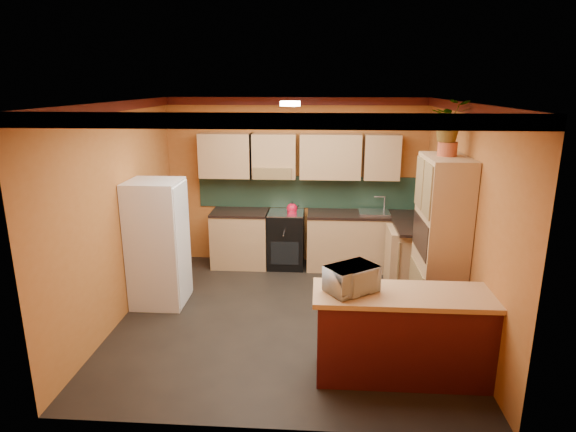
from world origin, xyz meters
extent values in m
plane|color=black|center=(0.00, 0.00, 0.00)|extent=(4.20, 4.20, 0.00)
cube|color=white|center=(0.00, 0.00, 2.70)|extent=(4.20, 4.20, 0.04)
cube|color=#BB7032|center=(0.00, 2.10, 1.35)|extent=(4.20, 0.04, 2.70)
cube|color=#BB7032|center=(0.00, -2.10, 1.35)|extent=(4.20, 0.04, 2.70)
cube|color=#BB7032|center=(-2.10, 0.00, 1.35)|extent=(0.04, 4.20, 2.70)
cube|color=#BB7032|center=(2.10, 0.00, 1.35)|extent=(0.04, 4.20, 2.70)
cube|color=#1D352A|center=(0.25, 2.09, 1.19)|extent=(3.70, 0.02, 0.53)
cube|color=#1D352A|center=(2.09, 1.40, 1.19)|extent=(0.02, 1.40, 0.53)
cube|color=tan|center=(0.10, 1.93, 1.80)|extent=(3.10, 0.34, 0.70)
cylinder|color=white|center=(0.00, 0.60, 2.66)|extent=(0.26, 0.26, 0.06)
cube|color=tan|center=(0.48, 1.80, 0.44)|extent=(3.65, 0.60, 0.88)
cube|color=black|center=(0.48, 1.80, 0.90)|extent=(3.65, 0.62, 0.04)
cube|color=black|center=(-0.14, 1.80, 0.46)|extent=(0.58, 0.58, 0.91)
cube|color=silver|center=(1.26, 1.80, 0.94)|extent=(0.48, 0.40, 0.03)
cube|color=tan|center=(1.80, 1.08, 0.44)|extent=(0.60, 0.80, 0.88)
cube|color=black|center=(1.80, 1.08, 0.90)|extent=(0.62, 0.80, 0.04)
cube|color=white|center=(-1.75, 0.32, 0.85)|extent=(0.68, 0.66, 1.70)
cube|color=tan|center=(1.85, -0.04, 1.05)|extent=(0.48, 0.90, 2.10)
cylinder|color=#B04A2A|center=(1.85, 0.01, 2.18)|extent=(0.22, 0.22, 0.16)
imported|color=tan|center=(1.85, 0.01, 2.50)|extent=(0.46, 0.41, 0.48)
cube|color=#531313|center=(1.30, -1.23, 0.44)|extent=(1.80, 0.55, 0.88)
cube|color=tan|center=(1.30, -1.23, 0.91)|extent=(1.90, 0.65, 0.05)
imported|color=white|center=(0.72, -1.23, 1.06)|extent=(0.58, 0.55, 0.27)
camera|label=1|loc=(0.39, -5.63, 2.90)|focal=30.00mm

